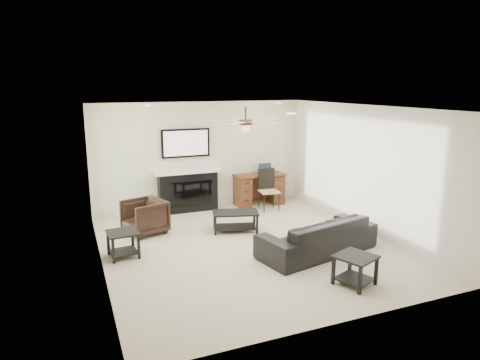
{
  "coord_description": "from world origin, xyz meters",
  "views": [
    {
      "loc": [
        -2.88,
        -6.69,
        2.88
      ],
      "look_at": [
        0.05,
        0.47,
        1.14
      ],
      "focal_mm": 32.0,
      "sensor_mm": 36.0,
      "label": 1
    }
  ],
  "objects_px": {
    "armchair": "(145,217)",
    "fireplace_unit": "(188,171)",
    "coffee_table": "(235,221)",
    "desk": "(259,189)",
    "sofa": "(318,236)"
  },
  "relations": [
    {
      "from": "desk",
      "to": "fireplace_unit",
      "type": "bearing_deg",
      "value": 177.6
    },
    {
      "from": "sofa",
      "to": "coffee_table",
      "type": "height_order",
      "value": "sofa"
    },
    {
      "from": "sofa",
      "to": "armchair",
      "type": "height_order",
      "value": "armchair"
    },
    {
      "from": "coffee_table",
      "to": "desk",
      "type": "height_order",
      "value": "desk"
    },
    {
      "from": "armchair",
      "to": "desk",
      "type": "xyz_separation_m",
      "value": [
        2.96,
        1.06,
        0.04
      ]
    },
    {
      "from": "fireplace_unit",
      "to": "desk",
      "type": "bearing_deg",
      "value": -2.4
    },
    {
      "from": "armchair",
      "to": "fireplace_unit",
      "type": "distance_m",
      "value": 1.76
    },
    {
      "from": "armchair",
      "to": "desk",
      "type": "relative_size",
      "value": 0.61
    },
    {
      "from": "armchair",
      "to": "fireplace_unit",
      "type": "xyz_separation_m",
      "value": [
        1.2,
        1.13,
        0.62
      ]
    },
    {
      "from": "sofa",
      "to": "armchair",
      "type": "xyz_separation_m",
      "value": [
        -2.6,
        2.15,
        0.02
      ]
    },
    {
      "from": "sofa",
      "to": "armchair",
      "type": "bearing_deg",
      "value": -51.74
    },
    {
      "from": "sofa",
      "to": "armchair",
      "type": "distance_m",
      "value": 3.37
    },
    {
      "from": "desk",
      "to": "coffee_table",
      "type": "bearing_deg",
      "value": -128.08
    },
    {
      "from": "armchair",
      "to": "desk",
      "type": "bearing_deg",
      "value": 91.55
    },
    {
      "from": "sofa",
      "to": "coffee_table",
      "type": "distance_m",
      "value": 1.84
    }
  ]
}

